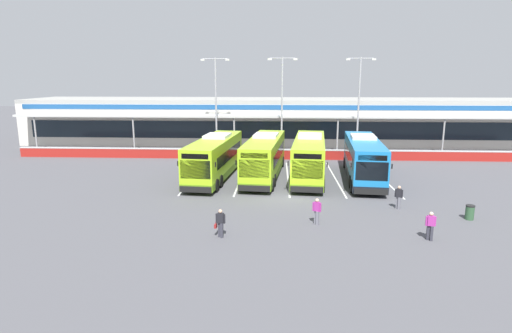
{
  "coord_description": "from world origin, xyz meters",
  "views": [
    {
      "loc": [
        -0.97,
        -29.93,
        8.64
      ],
      "look_at": [
        -2.7,
        3.0,
        1.6
      ],
      "focal_mm": 28.84,
      "sensor_mm": 36.0,
      "label": 1
    }
  ],
  "objects_px": {
    "coach_bus_centre": "(309,158)",
    "pedestrian_child": "(317,210)",
    "lamp_post_east": "(359,100)",
    "lamp_post_centre": "(282,100)",
    "pedestrian_in_dark_coat": "(399,197)",
    "coach_bus_left_centre": "(265,157)",
    "coach_bus_leftmost": "(215,158)",
    "litter_bin": "(470,212)",
    "coach_bus_right_centre": "(363,159)",
    "pedestrian_with_handbag": "(220,222)",
    "lamp_post_west": "(216,100)",
    "pedestrian_near_bin": "(430,225)"
  },
  "relations": [
    {
      "from": "coach_bus_right_centre",
      "to": "litter_bin",
      "type": "xyz_separation_m",
      "value": [
        4.61,
        -10.34,
        -1.32
      ]
    },
    {
      "from": "coach_bus_leftmost",
      "to": "pedestrian_with_handbag",
      "type": "xyz_separation_m",
      "value": [
        2.37,
        -13.98,
        -0.93
      ]
    },
    {
      "from": "coach_bus_centre",
      "to": "litter_bin",
      "type": "bearing_deg",
      "value": -49.06
    },
    {
      "from": "pedestrian_in_dark_coat",
      "to": "pedestrian_child",
      "type": "relative_size",
      "value": 1.0
    },
    {
      "from": "pedestrian_near_bin",
      "to": "litter_bin",
      "type": "bearing_deg",
      "value": 43.9
    },
    {
      "from": "lamp_post_east",
      "to": "lamp_post_centre",
      "type": "bearing_deg",
      "value": -175.62
    },
    {
      "from": "coach_bus_centre",
      "to": "coach_bus_leftmost",
      "type": "bearing_deg",
      "value": -176.92
    },
    {
      "from": "coach_bus_centre",
      "to": "coach_bus_right_centre",
      "type": "bearing_deg",
      "value": -4.16
    },
    {
      "from": "coach_bus_left_centre",
      "to": "lamp_post_west",
      "type": "xyz_separation_m",
      "value": [
        -5.97,
        11.4,
        4.5
      ]
    },
    {
      "from": "pedestrian_with_handbag",
      "to": "pedestrian_child",
      "type": "height_order",
      "value": "same"
    },
    {
      "from": "coach_bus_right_centre",
      "to": "pedestrian_near_bin",
      "type": "xyz_separation_m",
      "value": [
        0.88,
        -13.93,
        -0.91
      ]
    },
    {
      "from": "coach_bus_left_centre",
      "to": "litter_bin",
      "type": "distance_m",
      "value": 17.11
    },
    {
      "from": "coach_bus_centre",
      "to": "pedestrian_child",
      "type": "distance_m",
      "value": 12.09
    },
    {
      "from": "coach_bus_leftmost",
      "to": "coach_bus_left_centre",
      "type": "xyz_separation_m",
      "value": [
        4.35,
        0.55,
        0.0
      ]
    },
    {
      "from": "pedestrian_in_dark_coat",
      "to": "coach_bus_centre",
      "type": "bearing_deg",
      "value": 121.64
    },
    {
      "from": "coach_bus_leftmost",
      "to": "coach_bus_left_centre",
      "type": "height_order",
      "value": "same"
    },
    {
      "from": "pedestrian_child",
      "to": "litter_bin",
      "type": "bearing_deg",
      "value": 8.1
    },
    {
      "from": "pedestrian_child",
      "to": "pedestrian_in_dark_coat",
      "type": "bearing_deg",
      "value": 29.67
    },
    {
      "from": "pedestrian_child",
      "to": "litter_bin",
      "type": "height_order",
      "value": "pedestrian_child"
    },
    {
      "from": "coach_bus_leftmost",
      "to": "coach_bus_right_centre",
      "type": "xyz_separation_m",
      "value": [
        12.97,
        0.11,
        0.0
      ]
    },
    {
      "from": "pedestrian_in_dark_coat",
      "to": "coach_bus_left_centre",
      "type": "bearing_deg",
      "value": 136.57
    },
    {
      "from": "lamp_post_centre",
      "to": "pedestrian_child",
      "type": "bearing_deg",
      "value": -85.04
    },
    {
      "from": "coach_bus_centre",
      "to": "lamp_post_east",
      "type": "bearing_deg",
      "value": 60.83
    },
    {
      "from": "pedestrian_in_dark_coat",
      "to": "lamp_post_west",
      "type": "distance_m",
      "value": 25.97
    },
    {
      "from": "pedestrian_child",
      "to": "pedestrian_near_bin",
      "type": "bearing_deg",
      "value": -20.43
    },
    {
      "from": "lamp_post_east",
      "to": "litter_bin",
      "type": "bearing_deg",
      "value": -82.13
    },
    {
      "from": "coach_bus_centre",
      "to": "coach_bus_right_centre",
      "type": "height_order",
      "value": "same"
    },
    {
      "from": "lamp_post_west",
      "to": "lamp_post_centre",
      "type": "distance_m",
      "value": 7.63
    },
    {
      "from": "coach_bus_right_centre",
      "to": "lamp_post_centre",
      "type": "bearing_deg",
      "value": 122.88
    },
    {
      "from": "coach_bus_leftmost",
      "to": "coach_bus_right_centre",
      "type": "distance_m",
      "value": 12.97
    },
    {
      "from": "coach_bus_right_centre",
      "to": "pedestrian_child",
      "type": "height_order",
      "value": "coach_bus_right_centre"
    },
    {
      "from": "pedestrian_with_handbag",
      "to": "coach_bus_right_centre",
      "type": "bearing_deg",
      "value": 53.05
    },
    {
      "from": "coach_bus_centre",
      "to": "lamp_post_centre",
      "type": "relative_size",
      "value": 1.12
    },
    {
      "from": "coach_bus_leftmost",
      "to": "lamp_post_east",
      "type": "bearing_deg",
      "value": 38.63
    },
    {
      "from": "litter_bin",
      "to": "pedestrian_near_bin",
      "type": "bearing_deg",
      "value": -136.1
    },
    {
      "from": "coach_bus_right_centre",
      "to": "pedestrian_near_bin",
      "type": "relative_size",
      "value": 7.62
    },
    {
      "from": "coach_bus_left_centre",
      "to": "lamp_post_west",
      "type": "relative_size",
      "value": 1.12
    },
    {
      "from": "coach_bus_leftmost",
      "to": "coach_bus_right_centre",
      "type": "bearing_deg",
      "value": 0.48
    },
    {
      "from": "coach_bus_centre",
      "to": "lamp_post_west",
      "type": "xyz_separation_m",
      "value": [
        -9.93,
        11.5,
        4.5
      ]
    },
    {
      "from": "lamp_post_west",
      "to": "lamp_post_centre",
      "type": "xyz_separation_m",
      "value": [
        7.57,
        -0.98,
        0.0
      ]
    },
    {
      "from": "pedestrian_with_handbag",
      "to": "lamp_post_centre",
      "type": "relative_size",
      "value": 0.15
    },
    {
      "from": "coach_bus_left_centre",
      "to": "litter_bin",
      "type": "xyz_separation_m",
      "value": [
        13.22,
        -10.78,
        -1.32
      ]
    },
    {
      "from": "lamp_post_east",
      "to": "pedestrian_child",
      "type": "bearing_deg",
      "value": -105.96
    },
    {
      "from": "lamp_post_west",
      "to": "coach_bus_leftmost",
      "type": "bearing_deg",
      "value": -82.26
    },
    {
      "from": "pedestrian_near_bin",
      "to": "lamp_post_east",
      "type": "bearing_deg",
      "value": 88.41
    },
    {
      "from": "lamp_post_west",
      "to": "coach_bus_left_centre",
      "type": "bearing_deg",
      "value": -62.34
    },
    {
      "from": "pedestrian_near_bin",
      "to": "litter_bin",
      "type": "height_order",
      "value": "pedestrian_near_bin"
    },
    {
      "from": "coach_bus_leftmost",
      "to": "lamp_post_east",
      "type": "height_order",
      "value": "lamp_post_east"
    },
    {
      "from": "pedestrian_with_handbag",
      "to": "lamp_post_centre",
      "type": "height_order",
      "value": "lamp_post_centre"
    },
    {
      "from": "pedestrian_near_bin",
      "to": "lamp_post_centre",
      "type": "relative_size",
      "value": 0.15
    }
  ]
}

